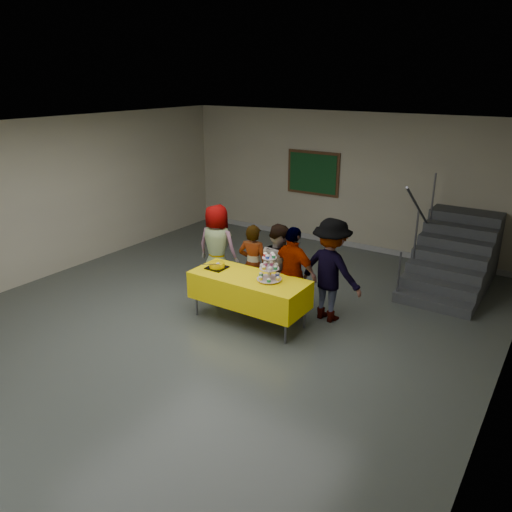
% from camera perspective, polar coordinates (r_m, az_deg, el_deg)
% --- Properties ---
extents(room_shell, '(10.00, 10.04, 3.02)m').
position_cam_1_polar(room_shell, '(7.08, -6.33, 6.94)').
color(room_shell, '#4C514C').
rests_on(room_shell, ground).
extents(bake_table, '(1.88, 0.78, 0.77)m').
position_cam_1_polar(bake_table, '(7.83, -0.81, -3.82)').
color(bake_table, '#595960').
rests_on(bake_table, ground).
extents(cupcake_stand, '(0.38, 0.38, 0.44)m').
position_cam_1_polar(cupcake_stand, '(7.53, 1.53, -1.56)').
color(cupcake_stand, silver).
rests_on(cupcake_stand, bake_table).
extents(bear_cake, '(0.32, 0.36, 0.12)m').
position_cam_1_polar(bear_cake, '(8.08, -4.49, -1.00)').
color(bear_cake, black).
rests_on(bear_cake, bake_table).
extents(schoolchild_a, '(0.82, 0.59, 1.57)m').
position_cam_1_polar(schoolchild_a, '(9.03, -4.46, 0.99)').
color(schoolchild_a, '#5C5B65').
rests_on(schoolchild_a, ground).
extents(schoolchild_b, '(0.57, 0.43, 1.42)m').
position_cam_1_polar(schoolchild_b, '(8.38, -0.34, -1.06)').
color(schoolchild_b, slate).
rests_on(schoolchild_b, ground).
extents(schoolchild_c, '(0.88, 0.80, 1.48)m').
position_cam_1_polar(schoolchild_c, '(8.21, 2.59, -1.28)').
color(schoolchild_c, slate).
rests_on(schoolchild_c, ground).
extents(schoolchild_d, '(0.93, 0.49, 1.52)m').
position_cam_1_polar(schoolchild_d, '(7.91, 4.25, -2.00)').
color(schoolchild_d, '#5B5C65').
rests_on(schoolchild_d, ground).
extents(schoolchild_e, '(1.17, 0.79, 1.67)m').
position_cam_1_polar(schoolchild_e, '(7.91, 8.55, -1.61)').
color(schoolchild_e, slate).
rests_on(schoolchild_e, ground).
extents(staircase, '(1.30, 2.40, 2.04)m').
position_cam_1_polar(staircase, '(10.09, 21.77, -0.16)').
color(staircase, '#424447').
rests_on(staircase, ground).
extents(noticeboard, '(1.30, 0.05, 1.00)m').
position_cam_1_polar(noticeboard, '(11.68, 6.53, 9.40)').
color(noticeboard, '#472B16').
rests_on(noticeboard, ground).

